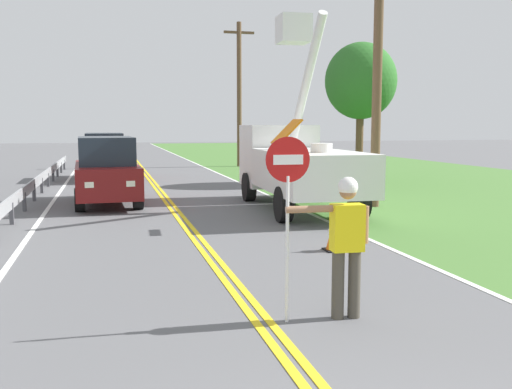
# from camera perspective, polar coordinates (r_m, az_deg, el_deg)

# --- Properties ---
(grass_verge_right) EXTENTS (16.00, 110.00, 0.01)m
(grass_verge_right) POSITION_cam_1_polar(r_m,az_deg,el_deg) (26.20, 16.51, 1.22)
(grass_verge_right) COLOR #477533
(grass_verge_right) RESTS_ON ground
(centerline_yellow_left) EXTENTS (0.11, 110.00, 0.01)m
(centerline_yellow_left) POSITION_cam_1_polar(r_m,az_deg,el_deg) (22.56, -9.90, 0.53)
(centerline_yellow_left) COLOR yellow
(centerline_yellow_left) RESTS_ON ground
(centerline_yellow_right) EXTENTS (0.11, 110.00, 0.01)m
(centerline_yellow_right) POSITION_cam_1_polar(r_m,az_deg,el_deg) (22.58, -9.44, 0.54)
(centerline_yellow_right) COLOR yellow
(centerline_yellow_right) RESTS_ON ground
(edge_line_right) EXTENTS (0.12, 110.00, 0.01)m
(edge_line_right) POSITION_cam_1_polar(r_m,az_deg,el_deg) (23.14, -0.75, 0.79)
(edge_line_right) COLOR silver
(edge_line_right) RESTS_ON ground
(edge_line_left) EXTENTS (0.12, 110.00, 0.01)m
(edge_line_left) POSITION_cam_1_polar(r_m,az_deg,el_deg) (22.56, -18.82, 0.26)
(edge_line_left) COLOR silver
(edge_line_left) RESTS_ON ground
(flagger_worker) EXTENTS (1.09, 0.26, 1.83)m
(flagger_worker) POSITION_cam_1_polar(r_m,az_deg,el_deg) (7.41, 8.91, -4.28)
(flagger_worker) COLOR #474238
(flagger_worker) RESTS_ON ground
(stop_sign_paddle) EXTENTS (0.56, 0.04, 2.33)m
(stop_sign_paddle) POSITION_cam_1_polar(r_m,az_deg,el_deg) (7.09, 3.15, 0.70)
(stop_sign_paddle) COLOR silver
(stop_sign_paddle) RESTS_ON ground
(utility_bucket_truck) EXTENTS (2.85, 6.87, 5.67)m
(utility_bucket_truck) POSITION_cam_1_polar(r_m,az_deg,el_deg) (17.29, 3.83, 3.41)
(utility_bucket_truck) COLOR white
(utility_bucket_truck) RESTS_ON ground
(oncoming_suv_nearest) EXTENTS (2.06, 4.67, 2.10)m
(oncoming_suv_nearest) POSITION_cam_1_polar(r_m,az_deg,el_deg) (18.55, -14.57, 2.32)
(oncoming_suv_nearest) COLOR maroon
(oncoming_suv_nearest) RESTS_ON ground
(oncoming_suv_second) EXTENTS (1.98, 4.63, 2.10)m
(oncoming_suv_second) POSITION_cam_1_polar(r_m,az_deg,el_deg) (27.10, -14.74, 3.70)
(oncoming_suv_second) COLOR maroon
(oncoming_suv_second) RESTS_ON ground
(utility_pole_near) EXTENTS (1.80, 0.28, 7.87)m
(utility_pole_near) POSITION_cam_1_polar(r_m,az_deg,el_deg) (17.81, 11.91, 12.05)
(utility_pole_near) COLOR brown
(utility_pole_near) RESTS_ON ground
(utility_pole_mid) EXTENTS (1.80, 0.28, 8.41)m
(utility_pole_mid) POSITION_cam_1_polar(r_m,az_deg,el_deg) (34.50, -1.67, 10.09)
(utility_pole_mid) COLOR brown
(utility_pole_mid) RESTS_ON ground
(traffic_cone_lead) EXTENTS (0.40, 0.40, 0.70)m
(traffic_cone_lead) POSITION_cam_1_polar(r_m,az_deg,el_deg) (11.49, 7.79, -3.88)
(traffic_cone_lead) COLOR orange
(traffic_cone_lead) RESTS_ON ground
(guardrail_left_shoulder) EXTENTS (0.10, 32.00, 0.71)m
(guardrail_left_shoulder) POSITION_cam_1_polar(r_m,az_deg,el_deg) (18.92, -21.52, 0.50)
(guardrail_left_shoulder) COLOR #9EA0A3
(guardrail_left_shoulder) RESTS_ON ground
(roadside_tree_verge) EXTENTS (3.00, 3.00, 5.90)m
(roadside_tree_verge) POSITION_cam_1_polar(r_m,az_deg,el_deg) (25.02, 10.31, 10.92)
(roadside_tree_verge) COLOR brown
(roadside_tree_verge) RESTS_ON ground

